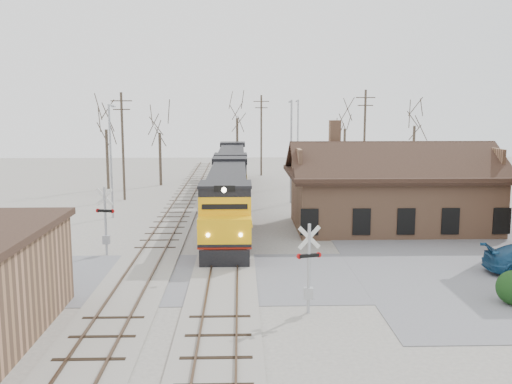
# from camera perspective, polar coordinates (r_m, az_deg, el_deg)

# --- Properties ---
(ground) EXTENTS (140.00, 140.00, 0.00)m
(ground) POSITION_cam_1_polar(r_m,az_deg,el_deg) (30.51, -3.24, -8.50)
(ground) COLOR #A6A096
(ground) RESTS_ON ground
(road) EXTENTS (60.00, 9.00, 0.03)m
(road) POSITION_cam_1_polar(r_m,az_deg,el_deg) (30.51, -3.24, -8.47)
(road) COLOR slate
(road) RESTS_ON ground
(track_main) EXTENTS (3.40, 90.00, 0.24)m
(track_main) POSITION_cam_1_polar(r_m,az_deg,el_deg) (45.05, -2.72, -2.78)
(track_main) COLOR #A6A096
(track_main) RESTS_ON ground
(track_siding) EXTENTS (3.40, 90.00, 0.24)m
(track_siding) POSITION_cam_1_polar(r_m,az_deg,el_deg) (45.36, -8.42, -2.79)
(track_siding) COLOR #A6A096
(track_siding) RESTS_ON ground
(depot) EXTENTS (15.20, 9.31, 7.90)m
(depot) POSITION_cam_1_polar(r_m,az_deg,el_deg) (43.13, 13.32, -0.36)
(depot) COLOR #9E6F52
(depot) RESTS_ON ground
(locomotive_lead) EXTENTS (3.03, 20.32, 4.51)m
(locomotive_lead) POSITION_cam_1_polar(r_m,az_deg,el_deg) (40.79, -2.84, -0.70)
(locomotive_lead) COLOR black
(locomotive_lead) RESTS_ON ground
(locomotive_trailing) EXTENTS (3.03, 20.32, 4.27)m
(locomotive_trailing) POSITION_cam_1_polar(r_m,az_deg,el_deg) (61.21, -2.45, 2.44)
(locomotive_trailing) COLOR black
(locomotive_trailing) RESTS_ON ground
(crossbuck_near) EXTENTS (1.12, 0.37, 3.98)m
(crossbuck_near) POSITION_cam_1_polar(r_m,az_deg,el_deg) (25.01, 5.30, -7.93)
(crossbuck_near) COLOR #A5A8AD
(crossbuck_near) RESTS_ON ground
(crossbuck_far) EXTENTS (1.18, 0.36, 4.19)m
(crossbuck_far) POSITION_cam_1_polar(r_m,az_deg,el_deg) (35.58, -14.81, -3.04)
(crossbuck_far) COLOR #A5A8AD
(crossbuck_far) RESTS_ON ground
(streetlight_a) EXTENTS (0.25, 2.04, 9.09)m
(streetlight_a) POSITION_cam_1_polar(r_m,az_deg,el_deg) (47.03, -14.30, 3.62)
(streetlight_a) COLOR #A5A8AD
(streetlight_a) RESTS_ON ground
(streetlight_b) EXTENTS (0.25, 2.04, 9.50)m
(streetlight_b) POSITION_cam_1_polar(r_m,az_deg,el_deg) (52.55, 3.52, 4.60)
(streetlight_b) COLOR #A5A8AD
(streetlight_b) RESTS_ON ground
(streetlight_c) EXTENTS (0.25, 2.04, 9.63)m
(streetlight_c) POSITION_cam_1_polar(r_m,az_deg,el_deg) (64.42, 4.19, 5.40)
(streetlight_c) COLOR #A5A8AD
(streetlight_c) RESTS_ON ground
(utility_pole_a) EXTENTS (2.00, 0.24, 10.22)m
(utility_pole_a) POSITION_cam_1_polar(r_m,az_deg,el_deg) (55.63, -13.18, 4.66)
(utility_pole_a) COLOR #382D23
(utility_pole_a) RESTS_ON ground
(utility_pole_b) EXTENTS (2.00, 0.24, 10.29)m
(utility_pole_b) POSITION_cam_1_polar(r_m,az_deg,el_deg) (73.47, 0.53, 5.84)
(utility_pole_b) COLOR #382D23
(utility_pole_b) RESTS_ON ground
(utility_pole_c) EXTENTS (2.00, 0.24, 10.59)m
(utility_pole_c) POSITION_cam_1_polar(r_m,az_deg,el_deg) (60.46, 10.79, 5.22)
(utility_pole_c) COLOR #382D23
(utility_pole_c) RESTS_ON ground
(tree_a) EXTENTS (4.29, 4.29, 10.52)m
(tree_a) POSITION_cam_1_polar(r_m,az_deg,el_deg) (63.54, -14.79, 7.02)
(tree_a) COLOR #382D23
(tree_a) RESTS_ON ground
(tree_b) EXTENTS (3.97, 3.97, 9.72)m
(tree_b) POSITION_cam_1_polar(r_m,az_deg,el_deg) (65.12, -9.64, 6.71)
(tree_b) COLOR #382D23
(tree_b) RESTS_ON ground
(tree_c) EXTENTS (4.89, 4.89, 11.99)m
(tree_c) POSITION_cam_1_polar(r_m,az_deg,el_deg) (75.17, -1.91, 8.31)
(tree_c) COLOR #382D23
(tree_c) RESTS_ON ground
(tree_d) EXTENTS (4.03, 4.03, 9.87)m
(tree_d) POSITION_cam_1_polar(r_m,az_deg,el_deg) (74.21, 8.90, 7.04)
(tree_d) COLOR #382D23
(tree_d) RESTS_ON ground
(tree_e) EXTENTS (4.45, 4.45, 10.91)m
(tree_e) POSITION_cam_1_polar(r_m,az_deg,el_deg) (68.25, 15.60, 7.32)
(tree_e) COLOR #382D23
(tree_e) RESTS_ON ground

